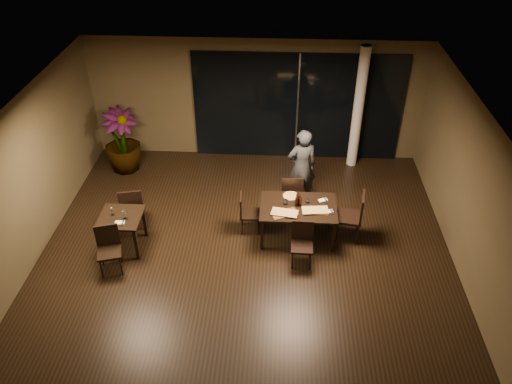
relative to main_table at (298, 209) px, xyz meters
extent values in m
plane|color=black|center=(-1.00, -0.80, -0.68)|extent=(8.00, 8.00, 0.00)
cube|color=#4B4028|center=(-1.00, 3.25, 0.82)|extent=(8.00, 0.10, 3.00)
cube|color=#4B4028|center=(-5.05, -0.80, 0.82)|extent=(0.10, 8.00, 3.00)
cube|color=#4B4028|center=(3.05, -0.80, 0.82)|extent=(0.10, 8.00, 3.00)
cube|color=silver|center=(-1.00, -0.80, 2.34)|extent=(8.00, 8.00, 0.04)
cube|color=black|center=(0.00, 3.16, 0.67)|extent=(5.00, 0.06, 2.70)
cylinder|color=silver|center=(1.40, 2.85, 0.82)|extent=(0.24, 0.24, 3.00)
cube|color=black|center=(0.00, 0.00, 0.05)|extent=(1.50, 1.00, 0.04)
cube|color=black|center=(-0.69, -0.44, -0.32)|extent=(0.06, 0.06, 0.71)
cube|color=black|center=(0.69, -0.44, -0.32)|extent=(0.06, 0.06, 0.71)
cube|color=black|center=(-0.69, 0.44, -0.32)|extent=(0.06, 0.06, 0.71)
cube|color=black|center=(0.69, 0.44, -0.32)|extent=(0.06, 0.06, 0.71)
cube|color=black|center=(-3.40, -0.50, 0.05)|extent=(0.80, 0.80, 0.04)
cube|color=black|center=(-3.74, -0.84, -0.32)|extent=(0.06, 0.06, 0.71)
cube|color=black|center=(-3.06, -0.84, -0.32)|extent=(0.06, 0.06, 0.71)
cube|color=black|center=(-3.74, -0.16, -0.32)|extent=(0.06, 0.06, 0.71)
cube|color=black|center=(-3.06, -0.16, -0.32)|extent=(0.06, 0.06, 0.71)
cube|color=black|center=(-0.12, 0.84, -0.21)|extent=(0.47, 0.47, 0.05)
cylinder|color=black|center=(0.06, 1.03, -0.44)|extent=(0.04, 0.04, 0.46)
cylinder|color=black|center=(-0.31, 1.02, -0.44)|extent=(0.04, 0.04, 0.46)
cylinder|color=black|center=(0.08, 0.66, -0.44)|extent=(0.04, 0.04, 0.46)
cylinder|color=black|center=(-0.29, 0.65, -0.44)|extent=(0.04, 0.04, 0.46)
cube|color=black|center=(-0.11, 0.64, 0.05)|extent=(0.45, 0.06, 0.52)
cube|color=black|center=(0.07, -0.80, -0.26)|extent=(0.42, 0.42, 0.05)
cylinder|color=black|center=(-0.10, -0.96, -0.47)|extent=(0.03, 0.03, 0.42)
cylinder|color=black|center=(0.23, -0.97, -0.47)|extent=(0.03, 0.03, 0.42)
cylinder|color=black|center=(-0.09, -0.63, -0.47)|extent=(0.03, 0.03, 0.42)
cylinder|color=black|center=(0.24, -0.64, -0.47)|extent=(0.03, 0.03, 0.42)
cube|color=black|center=(0.08, -0.62, -0.03)|extent=(0.41, 0.05, 0.46)
cube|color=black|center=(-0.96, 0.15, -0.27)|extent=(0.41, 0.41, 0.04)
cylinder|color=black|center=(-0.79, -0.01, -0.47)|extent=(0.03, 0.03, 0.40)
cylinder|color=black|center=(-0.81, 0.32, -0.47)|extent=(0.03, 0.03, 0.40)
cylinder|color=black|center=(-1.11, -0.02, -0.47)|extent=(0.03, 0.03, 0.40)
cylinder|color=black|center=(-1.13, 0.30, -0.47)|extent=(0.03, 0.03, 0.40)
cube|color=black|center=(-1.14, 0.14, -0.05)|extent=(0.06, 0.40, 0.45)
cube|color=black|center=(1.01, 0.03, -0.17)|extent=(0.56, 0.56, 0.06)
cylinder|color=black|center=(0.85, 0.26, -0.42)|extent=(0.04, 0.04, 0.50)
cylinder|color=black|center=(0.78, -0.13, -0.42)|extent=(0.04, 0.04, 0.50)
cylinder|color=black|center=(1.24, 0.20, -0.42)|extent=(0.04, 0.04, 0.50)
cylinder|color=black|center=(1.18, -0.20, -0.42)|extent=(0.04, 0.04, 0.50)
cube|color=black|center=(1.23, -0.01, 0.11)|extent=(0.12, 0.49, 0.56)
cube|color=black|center=(-3.36, 0.17, -0.20)|extent=(0.55, 0.55, 0.05)
cylinder|color=black|center=(-3.22, 0.40, -0.44)|extent=(0.04, 0.04, 0.47)
cylinder|color=black|center=(-3.59, 0.31, -0.44)|extent=(0.04, 0.04, 0.47)
cylinder|color=black|center=(-3.14, 0.03, -0.44)|extent=(0.04, 0.04, 0.47)
cylinder|color=black|center=(-3.51, -0.06, -0.44)|extent=(0.04, 0.04, 0.47)
cube|color=black|center=(-3.32, -0.03, 0.06)|extent=(0.46, 0.14, 0.53)
cube|color=black|center=(-3.47, -1.17, -0.24)|extent=(0.53, 0.53, 0.05)
cylinder|color=black|center=(-3.59, -1.39, -0.46)|extent=(0.04, 0.04, 0.44)
cylinder|color=black|center=(-3.25, -1.29, -0.46)|extent=(0.04, 0.04, 0.44)
cylinder|color=black|center=(-3.68, -1.05, -0.46)|extent=(0.04, 0.04, 0.44)
cylinder|color=black|center=(-3.35, -0.95, -0.46)|extent=(0.04, 0.04, 0.44)
cube|color=black|center=(-3.52, -0.98, 0.01)|extent=(0.42, 0.16, 0.49)
imported|color=#2A2C2E|center=(0.09, 1.27, 0.20)|extent=(0.67, 0.52, 1.75)
imported|color=#1C501A|center=(-4.14, 2.32, 0.10)|extent=(1.20, 1.20, 1.56)
cube|color=#4F2F19|center=(-0.27, -0.25, 0.08)|extent=(0.56, 0.43, 0.01)
cube|color=#4D2C18|center=(0.32, -0.14, 0.08)|extent=(0.51, 0.26, 0.01)
cylinder|color=red|center=(-0.15, 0.33, 0.08)|extent=(0.31, 0.31, 0.01)
cylinder|color=white|center=(-0.25, 0.07, 0.12)|extent=(0.08, 0.08, 0.10)
cylinder|color=white|center=(0.18, 0.14, 0.12)|extent=(0.08, 0.08, 0.09)
cube|color=silver|center=(0.58, -0.14, 0.08)|extent=(0.20, 0.15, 0.01)
cube|color=white|center=(0.49, 0.22, 0.08)|extent=(0.20, 0.16, 0.01)
cube|color=white|center=(-3.35, -0.70, 0.08)|extent=(0.18, 0.12, 0.01)
camera|label=1|loc=(-0.41, -7.83, 5.97)|focal=35.00mm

